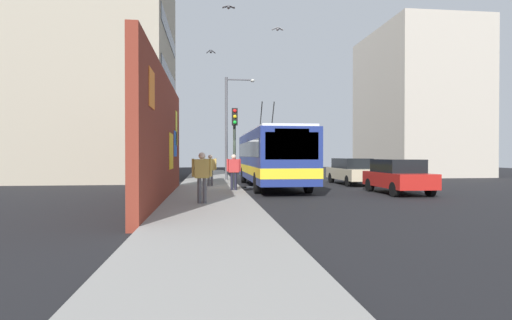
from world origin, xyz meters
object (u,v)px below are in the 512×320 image
pedestrian_midblock (210,168)px  traffic_light (235,134)px  pedestrian_at_curb (234,169)px  street_lamp (230,121)px  parked_car_red (398,176)px  parked_car_champagne (352,171)px  city_bus (271,156)px  pedestrian_near_wall (202,173)px

pedestrian_midblock → traffic_light: (-1.63, -1.20, 1.70)m
pedestrian_at_curb → street_lamp: street_lamp is taller
street_lamp → pedestrian_midblock: bearing=166.2°
pedestrian_at_curb → traffic_light: 2.04m
parked_car_red → street_lamp: bearing=37.9°
parked_car_champagne → pedestrian_midblock: pedestrian_midblock is taller
city_bus → parked_car_red: bearing=-130.6°
pedestrian_near_wall → pedestrian_midblock: (7.84, -0.30, -0.05)m
parked_car_red → pedestrian_near_wall: size_ratio=2.36×
pedestrian_near_wall → pedestrian_at_curb: bearing=-15.2°
parked_car_red → traffic_light: 7.95m
pedestrian_near_wall → traffic_light: traffic_light is taller
city_bus → parked_car_champagne: city_bus is taller
parked_car_champagne → traffic_light: size_ratio=1.22×
pedestrian_near_wall → traffic_light: size_ratio=0.43×
city_bus → parked_car_champagne: size_ratio=2.37×
parked_car_red → parked_car_champagne: 6.03m
traffic_light → street_lamp: 7.12m
pedestrian_midblock → street_lamp: bearing=-13.8°
parked_car_red → pedestrian_midblock: 9.40m
parked_car_champagne → pedestrian_at_curb: bearing=123.1°
pedestrian_near_wall → street_lamp: street_lamp is taller
parked_car_champagne → traffic_light: (-3.75, 7.35, 1.98)m
pedestrian_midblock → traffic_light: traffic_light is taller
pedestrian_near_wall → street_lamp: size_ratio=0.25×
parked_car_red → street_lamp: 12.20m
parked_car_champagne → pedestrian_midblock: 8.82m
traffic_light → city_bus: bearing=-44.5°
pedestrian_at_curb → street_lamp: size_ratio=0.24×
city_bus → street_lamp: (4.83, 2.03, 2.33)m
parked_car_champagne → traffic_light: traffic_light is taller
city_bus → pedestrian_near_wall: (-8.41, 3.65, -0.57)m
parked_car_champagne → street_lamp: bearing=65.7°
city_bus → traffic_light: 3.25m
pedestrian_at_curb → street_lamp: bearing=-1.7°
parked_car_champagne → pedestrian_at_curb: pedestrian_at_curb is taller
pedestrian_at_curb → pedestrian_midblock: bearing=21.6°
street_lamp → parked_car_champagne: bearing=-114.3°
city_bus → street_lamp: 5.73m
city_bus → pedestrian_at_curb: size_ratio=6.92×
parked_car_champagne → traffic_light: 8.49m
pedestrian_midblock → street_lamp: size_ratio=0.24×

